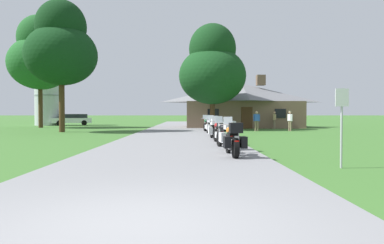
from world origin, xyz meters
name	(u,v)px	position (x,y,z in m)	size (l,w,h in m)	color
ground_plane	(180,135)	(0.00, 20.00, 0.00)	(500.00, 500.00, 0.00)	#386628
asphalt_driveway	(179,136)	(0.00, 18.00, 0.03)	(6.40, 80.00, 0.06)	slate
motorcycle_orange_nearest_to_camera	(233,140)	(2.08, 7.11, 0.61)	(0.76, 2.08, 1.30)	black
motorcycle_black_second_in_row	(226,135)	(2.12, 9.64, 0.61)	(0.96, 2.07, 1.30)	black
motorcycle_red_third_in_row	(219,131)	(2.08, 12.40, 0.62)	(0.71, 2.08, 1.30)	black
motorcycle_white_fourth_in_row	(214,129)	(2.02, 14.92, 0.61)	(0.80, 2.08, 1.30)	black
motorcycle_black_fifth_in_row	(213,127)	(2.16, 17.36, 0.61)	(0.82, 2.08, 1.30)	black
motorcycle_silver_sixth_in_row	(211,126)	(2.15, 19.97, 0.61)	(0.92, 2.08, 1.30)	black
motorcycle_green_farthest_in_row	(208,125)	(2.09, 22.80, 0.62)	(0.82, 2.07, 1.30)	black
stone_lodge	(241,105)	(6.28, 33.48, 2.42)	(12.35, 7.80, 5.59)	brown
bystander_tan_shirt_near_lodge	(274,119)	(8.84, 29.22, 0.93)	(0.37, 0.48, 1.67)	#75664C
bystander_blue_shirt_beside_signpost	(257,120)	(6.30, 24.90, 0.93)	(0.55, 0.22, 1.67)	#75664C
bystander_white_shirt_by_tree	(290,120)	(9.07, 24.88, 0.95)	(0.36, 0.50, 1.69)	#75664C
metal_signpost_roadside	(342,118)	(4.73, 4.95, 1.35)	(0.36, 0.06, 2.14)	#9EA0A5
tree_left_far	(40,56)	(-14.66, 32.20, 7.40)	(6.37, 6.37, 11.58)	#422D19
tree_left_near	(61,47)	(-9.40, 23.57, 6.73)	(5.59, 5.59, 10.40)	#422D19
tree_by_lodge_front	(212,68)	(2.78, 27.52, 5.59)	(6.05, 6.05, 9.56)	#422D19
metal_silo_distant	(48,92)	(-16.77, 39.64, 4.10)	(3.34, 3.34, 8.19)	#B2B7BC
parked_white_suv_far_left	(73,119)	(-13.65, 39.20, 0.78)	(4.92, 3.00, 1.40)	silver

